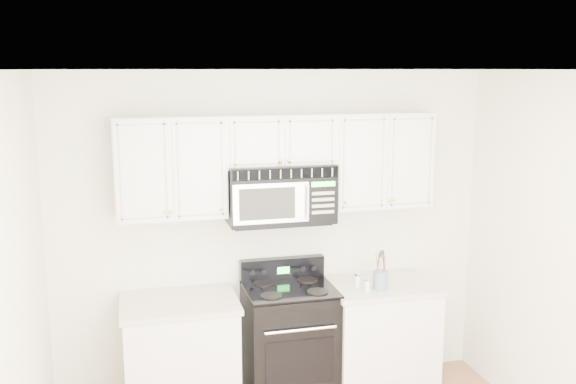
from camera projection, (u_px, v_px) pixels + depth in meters
name	position (u px, v px, depth m)	size (l,w,h in m)	color
room	(346.00, 312.00, 3.50)	(3.51, 3.51, 2.61)	#97663F
base_cabinet_left	(181.00, 362.00, 4.84)	(0.86, 0.65, 0.92)	silver
base_cabinet_right	(379.00, 340.00, 5.23)	(0.86, 0.65, 0.92)	silver
range	(290.00, 342.00, 5.06)	(0.69, 0.63, 1.10)	black
upper_cabinets	(279.00, 158.00, 4.89)	(2.44, 0.37, 0.75)	silver
microwave	(280.00, 193.00, 4.90)	(0.81, 0.46, 0.45)	black
utensil_crock	(380.00, 279.00, 4.97)	(0.12, 0.12, 0.31)	slate
shaker_salt	(358.00, 280.00, 5.02)	(0.05, 0.05, 0.11)	silver
shaker_pepper	(367.00, 285.00, 4.92)	(0.04, 0.04, 0.10)	silver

